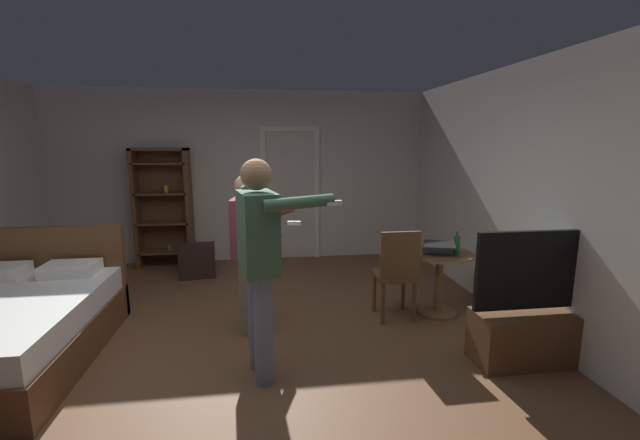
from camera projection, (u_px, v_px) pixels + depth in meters
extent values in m
plane|color=brown|center=(232.00, 355.00, 3.75)|extent=(6.92, 6.92, 0.00)
cube|color=beige|center=(243.00, 177.00, 6.62)|extent=(6.04, 0.12, 2.68)
cube|color=beige|center=(548.00, 201.00, 3.90)|extent=(0.12, 6.53, 2.68)
cube|color=white|center=(264.00, 197.00, 6.64)|extent=(0.08, 0.08, 2.05)
cube|color=white|center=(316.00, 196.00, 6.76)|extent=(0.08, 0.08, 2.05)
cube|color=white|center=(289.00, 129.00, 6.50)|extent=(0.93, 0.08, 0.08)
cube|color=brown|center=(49.00, 274.00, 4.42)|extent=(1.54, 0.08, 1.02)
cube|color=white|center=(71.00, 269.00, 4.19)|extent=(0.50, 0.34, 0.12)
cube|color=brown|center=(137.00, 209.00, 6.24)|extent=(0.06, 0.32, 1.80)
cube|color=brown|center=(189.00, 208.00, 6.34)|extent=(0.06, 0.32, 1.80)
cube|color=brown|center=(159.00, 149.00, 6.13)|extent=(0.83, 0.32, 0.04)
cube|color=brown|center=(165.00, 207.00, 6.43)|extent=(0.83, 0.02, 1.80)
cube|color=brown|center=(166.00, 251.00, 6.41)|extent=(0.77, 0.32, 0.03)
cylinder|color=#457159|center=(169.00, 248.00, 6.41)|extent=(0.05, 0.05, 0.08)
cube|color=brown|center=(164.00, 223.00, 6.33)|extent=(0.77, 0.32, 0.03)
cube|color=brown|center=(162.00, 193.00, 6.25)|extent=(0.77, 0.32, 0.03)
cylinder|color=gold|center=(166.00, 189.00, 6.24)|extent=(0.06, 0.06, 0.10)
cube|color=brown|center=(160.00, 163.00, 6.16)|extent=(0.77, 0.32, 0.03)
cube|color=brown|center=(533.00, 337.00, 3.61)|extent=(1.03, 0.40, 0.45)
cube|color=black|center=(541.00, 270.00, 3.47)|extent=(1.16, 0.05, 0.67)
cube|color=#3F6A61|center=(539.00, 269.00, 3.50)|extent=(1.10, 0.01, 0.61)
cylinder|color=brown|center=(439.00, 285.00, 4.59)|extent=(0.08, 0.08, 0.67)
cylinder|color=brown|center=(437.00, 312.00, 4.65)|extent=(0.43, 0.43, 0.03)
cylinder|color=brown|center=(440.00, 254.00, 4.53)|extent=(0.71, 0.71, 0.03)
cube|color=black|center=(438.00, 252.00, 4.52)|extent=(0.37, 0.31, 0.02)
cube|color=black|center=(440.00, 244.00, 4.38)|extent=(0.36, 0.29, 0.05)
cube|color=navy|center=(440.00, 244.00, 4.39)|extent=(0.33, 0.25, 0.03)
cylinder|color=#1C492B|center=(456.00, 245.00, 4.45)|extent=(0.06, 0.06, 0.20)
cylinder|color=#1C492B|center=(457.00, 233.00, 4.42)|extent=(0.03, 0.03, 0.05)
cylinder|color=brown|center=(403.00, 291.00, 4.72)|extent=(0.04, 0.04, 0.45)
cylinder|color=brown|center=(374.00, 292.00, 4.67)|extent=(0.04, 0.04, 0.45)
cylinder|color=brown|center=(414.00, 302.00, 4.39)|extent=(0.04, 0.04, 0.45)
cylinder|color=brown|center=(383.00, 304.00, 4.34)|extent=(0.04, 0.04, 0.45)
cube|color=brown|center=(394.00, 275.00, 4.48)|extent=(0.42, 0.42, 0.04)
cube|color=brown|center=(400.00, 255.00, 4.27)|extent=(0.42, 0.04, 0.50)
cylinder|color=slate|center=(257.00, 318.00, 3.47)|extent=(0.15, 0.15, 0.89)
cylinder|color=slate|center=(264.00, 330.00, 3.24)|extent=(0.15, 0.15, 0.89)
cube|color=#3F664C|center=(258.00, 232.00, 3.22)|extent=(0.35, 0.49, 0.63)
sphere|color=#936B4C|center=(256.00, 175.00, 3.13)|extent=(0.24, 0.24, 0.24)
cylinder|color=#3F664C|center=(262.00, 212.00, 3.45)|extent=(0.35, 0.16, 0.51)
cylinder|color=#3F664C|center=(299.00, 203.00, 3.03)|extent=(0.54, 0.20, 0.11)
cube|color=white|center=(334.00, 203.00, 3.10)|extent=(0.12, 0.06, 0.04)
cylinder|color=gray|center=(251.00, 287.00, 4.33)|extent=(0.15, 0.15, 0.79)
cylinder|color=gray|center=(247.00, 296.00, 4.09)|extent=(0.15, 0.15, 0.79)
cube|color=brown|center=(247.00, 226.00, 4.09)|extent=(0.31, 0.47, 0.56)
sphere|color=tan|center=(246.00, 186.00, 4.01)|extent=(0.21, 0.21, 0.21)
cylinder|color=brown|center=(259.00, 212.00, 4.31)|extent=(0.32, 0.13, 0.46)
cylinder|color=brown|center=(268.00, 215.00, 3.82)|extent=(0.49, 0.15, 0.23)
cube|color=white|center=(294.00, 223.00, 3.81)|extent=(0.12, 0.05, 0.04)
cube|color=black|center=(197.00, 261.00, 5.88)|extent=(0.52, 0.37, 0.47)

